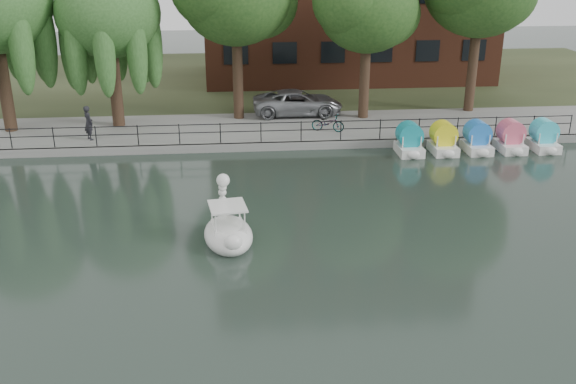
{
  "coord_description": "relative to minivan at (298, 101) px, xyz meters",
  "views": [
    {
      "loc": [
        -1.45,
        -17.33,
        9.7
      ],
      "look_at": [
        0.5,
        4.0,
        1.3
      ],
      "focal_mm": 40.0,
      "sensor_mm": 36.0,
      "label": 1
    }
  ],
  "objects": [
    {
      "name": "ground_plane",
      "position": [
        -2.37,
        -18.38,
        -1.21
      ],
      "size": [
        120.0,
        120.0,
        0.0
      ],
      "primitive_type": "plane",
      "color": "#384840"
    },
    {
      "name": "promenade",
      "position": [
        -2.37,
        -2.38,
        -1.01
      ],
      "size": [
        40.0,
        6.0,
        0.4
      ],
      "primitive_type": "cube",
      "color": "gray",
      "rests_on": "ground_plane"
    },
    {
      "name": "kerb",
      "position": [
        -2.37,
        -5.33,
        -1.01
      ],
      "size": [
        40.0,
        0.25,
        0.4
      ],
      "primitive_type": "cube",
      "color": "gray",
      "rests_on": "ground_plane"
    },
    {
      "name": "land_strip",
      "position": [
        -2.37,
        11.62,
        -1.03
      ],
      "size": [
        60.0,
        22.0,
        0.36
      ],
      "primitive_type": "cube",
      "color": "#47512D",
      "rests_on": "ground_plane"
    },
    {
      "name": "railing",
      "position": [
        -2.37,
        -5.13,
        -0.07
      ],
      "size": [
        32.0,
        0.05,
        1.0
      ],
      "color": "black",
      "rests_on": "promenade"
    },
    {
      "name": "willow_mid",
      "position": [
        -9.87,
        -1.38,
        5.04
      ],
      "size": [
        5.32,
        5.32,
        8.15
      ],
      "color": "#473323",
      "rests_on": "promenade"
    },
    {
      "name": "broadleaf_right",
      "position": [
        3.63,
        -0.88,
        5.17
      ],
      "size": [
        5.4,
        5.4,
        8.32
      ],
      "color": "#473323",
      "rests_on": "promenade"
    },
    {
      "name": "minivan",
      "position": [
        0.0,
        0.0,
        0.0
      ],
      "size": [
        2.69,
        5.84,
        1.63
      ],
      "primitive_type": "imported",
      "rotation": [
        0.0,
        0.0,
        1.57
      ],
      "color": "gray",
      "rests_on": "promenade"
    },
    {
      "name": "bicycle",
      "position": [
        1.21,
        -3.57,
        -0.31
      ],
      "size": [
        1.15,
        1.82,
        1.0
      ],
      "primitive_type": "imported",
      "rotation": [
        0.0,
        0.0,
        1.22
      ],
      "color": "gray",
      "rests_on": "promenade"
    },
    {
      "name": "pedestrian",
      "position": [
        -10.91,
        -3.96,
        0.18
      ],
      "size": [
        0.81,
        0.86,
        1.98
      ],
      "primitive_type": "imported",
      "rotation": [
        0.0,
        0.0,
        2.2
      ],
      "color": "black",
      "rests_on": "promenade"
    },
    {
      "name": "swan_boat",
      "position": [
        -4.05,
        -15.62,
        -0.73
      ],
      "size": [
        2.0,
        2.82,
        2.22
      ],
      "rotation": [
        0.0,
        0.0,
        0.14
      ],
      "color": "white",
      "rests_on": "ground_plane"
    },
    {
      "name": "pedal_boat_row",
      "position": [
        8.18,
        -6.47,
        -0.61
      ],
      "size": [
        7.95,
        1.7,
        1.4
      ],
      "color": "white",
      "rests_on": "ground_plane"
    }
  ]
}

